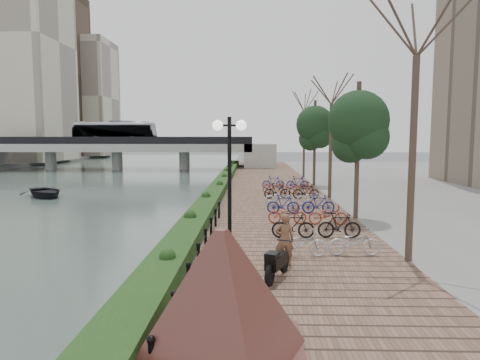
{
  "coord_description": "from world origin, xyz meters",
  "views": [
    {
      "loc": [
        3.0,
        -11.46,
        4.44
      ],
      "look_at": [
        2.32,
        12.42,
        2.0
      ],
      "focal_mm": 32.0,
      "sensor_mm": 36.0,
      "label": 1
    }
  ],
  "objects_px": {
    "motorcycle": "(277,261)",
    "boat": "(45,191)",
    "lamppost": "(229,158)",
    "pedestrian": "(285,240)",
    "granite_monument": "(221,298)"
  },
  "relations": [
    {
      "from": "pedestrian",
      "to": "boat",
      "type": "xyz_separation_m",
      "value": [
        -16.13,
        17.74,
        -0.88
      ]
    },
    {
      "from": "granite_monument",
      "to": "pedestrian",
      "type": "distance_m",
      "value": 6.0
    },
    {
      "from": "pedestrian",
      "to": "boat",
      "type": "bearing_deg",
      "value": -51.96
    },
    {
      "from": "motorcycle",
      "to": "granite_monument",
      "type": "bearing_deg",
      "value": -83.31
    },
    {
      "from": "motorcycle",
      "to": "boat",
      "type": "bearing_deg",
      "value": 151.63
    },
    {
      "from": "motorcycle",
      "to": "pedestrian",
      "type": "distance_m",
      "value": 1.3
    },
    {
      "from": "granite_monument",
      "to": "boat",
      "type": "distance_m",
      "value": 27.73
    },
    {
      "from": "lamppost",
      "to": "pedestrian",
      "type": "relative_size",
      "value": 2.79
    },
    {
      "from": "motorcycle",
      "to": "boat",
      "type": "xyz_separation_m",
      "value": [
        -15.85,
        18.97,
        -0.56
      ]
    },
    {
      "from": "granite_monument",
      "to": "motorcycle",
      "type": "height_order",
      "value": "granite_monument"
    },
    {
      "from": "granite_monument",
      "to": "motorcycle",
      "type": "distance_m",
      "value": 4.78
    },
    {
      "from": "lamppost",
      "to": "pedestrian",
      "type": "height_order",
      "value": "lamppost"
    },
    {
      "from": "lamppost",
      "to": "pedestrian",
      "type": "bearing_deg",
      "value": 2.49
    },
    {
      "from": "granite_monument",
      "to": "pedestrian",
      "type": "xyz_separation_m",
      "value": [
        1.51,
        5.79,
        -0.4
      ]
    },
    {
      "from": "granite_monument",
      "to": "motorcycle",
      "type": "bearing_deg",
      "value": 74.94
    }
  ]
}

